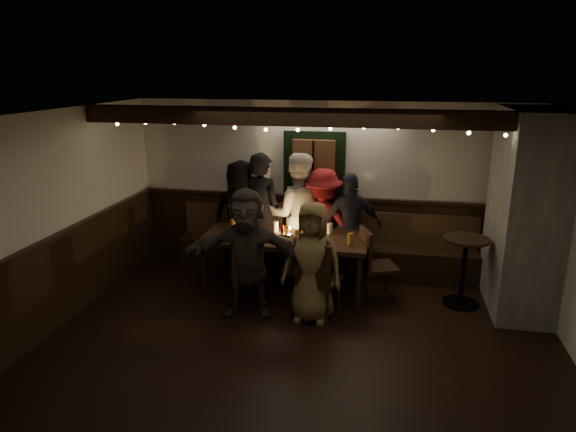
% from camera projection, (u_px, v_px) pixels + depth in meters
% --- Properties ---
extents(room, '(6.02, 5.01, 2.62)m').
position_uv_depth(room, '(397.00, 224.00, 6.79)').
color(room, black).
rests_on(room, ground).
extents(dining_table, '(2.28, 0.98, 0.99)m').
position_uv_depth(dining_table, '(285.00, 241.00, 7.14)').
color(dining_table, black).
rests_on(dining_table, ground).
extents(chair_near_left, '(0.52, 0.52, 0.88)m').
position_uv_depth(chair_near_left, '(247.00, 277.00, 6.55)').
color(chair_near_left, black).
rests_on(chair_near_left, ground).
extents(chair_near_right, '(0.58, 0.58, 1.03)m').
position_uv_depth(chair_near_right, '(317.00, 275.00, 6.38)').
color(chair_near_right, black).
rests_on(chair_near_right, ground).
extents(chair_end, '(0.58, 0.58, 1.00)m').
position_uv_depth(chair_end, '(372.00, 260.00, 6.94)').
color(chair_end, black).
rests_on(chair_end, ground).
extents(high_top, '(0.59, 0.59, 0.94)m').
position_uv_depth(high_top, '(464.00, 263.00, 6.76)').
color(high_top, black).
rests_on(high_top, ground).
extents(person_a, '(0.94, 0.71, 1.73)m').
position_uv_depth(person_a, '(241.00, 216.00, 7.93)').
color(person_a, black).
rests_on(person_a, ground).
extents(person_b, '(0.80, 0.66, 1.88)m').
position_uv_depth(person_b, '(262.00, 214.00, 7.77)').
color(person_b, black).
rests_on(person_b, ground).
extents(person_c, '(1.05, 0.89, 1.88)m').
position_uv_depth(person_c, '(297.00, 215.00, 7.71)').
color(person_c, beige).
rests_on(person_c, ground).
extents(person_d, '(1.13, 0.72, 1.66)m').
position_uv_depth(person_d, '(323.00, 223.00, 7.67)').
color(person_d, maroon).
rests_on(person_d, ground).
extents(person_e, '(1.02, 0.68, 1.61)m').
position_uv_depth(person_e, '(350.00, 227.00, 7.58)').
color(person_e, '#232430').
rests_on(person_e, ground).
extents(person_f, '(1.59, 0.70, 1.66)m').
position_uv_depth(person_f, '(247.00, 253.00, 6.44)').
color(person_f, '#38312A').
rests_on(person_f, ground).
extents(person_g, '(0.78, 0.54, 1.53)m').
position_uv_depth(person_g, '(312.00, 262.00, 6.31)').
color(person_g, olive).
rests_on(person_g, ground).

